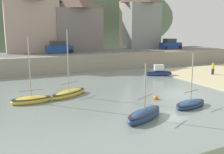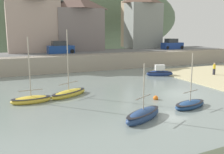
{
  "view_description": "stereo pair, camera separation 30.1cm",
  "coord_description": "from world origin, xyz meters",
  "px_view_note": "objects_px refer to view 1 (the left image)",
  "views": [
    {
      "loc": [
        -15.84,
        -20.5,
        6.42
      ],
      "look_at": [
        -5.58,
        2.98,
        1.55
      ],
      "focal_mm": 41.9,
      "sensor_mm": 36.0,
      "label": 1
    },
    {
      "loc": [
        -15.56,
        -20.62,
        6.42
      ],
      "look_at": [
        -5.58,
        2.98,
        1.55
      ],
      "focal_mm": 41.9,
      "sensor_mm": 36.0,
      "label": 2
    }
  ],
  "objects_px": {
    "waterfront_building_left": "(31,20)",
    "person_near_water": "(213,68)",
    "waterfront_building_right": "(142,20)",
    "parked_car_by_wall": "(170,45)",
    "church_with_spire": "(128,10)",
    "sailboat_far_left": "(144,115)",
    "rowboat_small_beached": "(31,100)",
    "waterfront_building_centre": "(76,22)",
    "parked_car_near_slipway": "(59,48)",
    "mooring_buoy": "(156,98)",
    "sailboat_tall_mast": "(190,104)",
    "sailboat_blue_trim": "(69,93)",
    "motorboat_with_cabin": "(159,73)"
  },
  "relations": [
    {
      "from": "sailboat_far_left",
      "to": "mooring_buoy",
      "type": "height_order",
      "value": "sailboat_far_left"
    },
    {
      "from": "waterfront_building_centre",
      "to": "sailboat_blue_trim",
      "type": "distance_m",
      "value": 24.24
    },
    {
      "from": "waterfront_building_left",
      "to": "person_near_water",
      "type": "relative_size",
      "value": 6.4
    },
    {
      "from": "sailboat_tall_mast",
      "to": "parked_car_near_slipway",
      "type": "distance_m",
      "value": 25.63
    },
    {
      "from": "waterfront_building_centre",
      "to": "person_near_water",
      "type": "xyz_separation_m",
      "value": [
        13.6,
        -19.01,
        -6.34
      ]
    },
    {
      "from": "sailboat_blue_trim",
      "to": "motorboat_with_cabin",
      "type": "bearing_deg",
      "value": -8.01
    },
    {
      "from": "waterfront_building_centre",
      "to": "sailboat_tall_mast",
      "type": "height_order",
      "value": "waterfront_building_centre"
    },
    {
      "from": "waterfront_building_right",
      "to": "sailboat_far_left",
      "type": "bearing_deg",
      "value": -119.42
    },
    {
      "from": "waterfront_building_right",
      "to": "parked_car_near_slipway",
      "type": "xyz_separation_m",
      "value": [
        -17.46,
        -4.5,
        -4.62
      ]
    },
    {
      "from": "sailboat_tall_mast",
      "to": "sailboat_blue_trim",
      "type": "xyz_separation_m",
      "value": [
        -8.26,
        7.37,
        0.03
      ]
    },
    {
      "from": "waterfront_building_left",
      "to": "waterfront_building_centre",
      "type": "distance_m",
      "value": 7.66
    },
    {
      "from": "waterfront_building_right",
      "to": "parked_car_by_wall",
      "type": "distance_m",
      "value": 7.46
    },
    {
      "from": "sailboat_far_left",
      "to": "sailboat_tall_mast",
      "type": "bearing_deg",
      "value": -17.22
    },
    {
      "from": "waterfront_building_left",
      "to": "person_near_water",
      "type": "height_order",
      "value": "waterfront_building_left"
    },
    {
      "from": "rowboat_small_beached",
      "to": "mooring_buoy",
      "type": "distance_m",
      "value": 11.02
    },
    {
      "from": "church_with_spire",
      "to": "mooring_buoy",
      "type": "distance_m",
      "value": 34.27
    },
    {
      "from": "sailboat_far_left",
      "to": "person_near_water",
      "type": "bearing_deg",
      "value": 4.3
    },
    {
      "from": "sailboat_far_left",
      "to": "waterfront_building_centre",
      "type": "bearing_deg",
      "value": 53.88
    },
    {
      "from": "sailboat_tall_mast",
      "to": "sailboat_far_left",
      "type": "bearing_deg",
      "value": 175.96
    },
    {
      "from": "sailboat_blue_trim",
      "to": "parked_car_near_slipway",
      "type": "bearing_deg",
      "value": 49.8
    },
    {
      "from": "waterfront_building_centre",
      "to": "church_with_spire",
      "type": "bearing_deg",
      "value": 18.02
    },
    {
      "from": "waterfront_building_centre",
      "to": "mooring_buoy",
      "type": "bearing_deg",
      "value": -90.55
    },
    {
      "from": "sailboat_far_left",
      "to": "person_near_water",
      "type": "xyz_separation_m",
      "value": [
        17.49,
        11.42,
        0.68
      ]
    },
    {
      "from": "rowboat_small_beached",
      "to": "person_near_water",
      "type": "xyz_separation_m",
      "value": [
        24.33,
        3.92,
        0.72
      ]
    },
    {
      "from": "sailboat_tall_mast",
      "to": "parked_car_near_slipway",
      "type": "relative_size",
      "value": 1.09
    },
    {
      "from": "sailboat_blue_trim",
      "to": "person_near_water",
      "type": "xyz_separation_m",
      "value": [
        20.8,
        3.03,
        0.72
      ]
    },
    {
      "from": "sailboat_far_left",
      "to": "mooring_buoy",
      "type": "xyz_separation_m",
      "value": [
        3.63,
        4.1,
        -0.17
      ]
    },
    {
      "from": "sailboat_blue_trim",
      "to": "mooring_buoy",
      "type": "relative_size",
      "value": 13.91
    },
    {
      "from": "rowboat_small_beached",
      "to": "waterfront_building_centre",
      "type": "bearing_deg",
      "value": 62.65
    },
    {
      "from": "sailboat_tall_mast",
      "to": "parked_car_by_wall",
      "type": "height_order",
      "value": "sailboat_tall_mast"
    },
    {
      "from": "waterfront_building_centre",
      "to": "parked_car_near_slipway",
      "type": "height_order",
      "value": "waterfront_building_centre"
    },
    {
      "from": "sailboat_blue_trim",
      "to": "parked_car_by_wall",
      "type": "xyz_separation_m",
      "value": [
        24.22,
        17.54,
        2.94
      ]
    },
    {
      "from": "church_with_spire",
      "to": "sailboat_tall_mast",
      "type": "distance_m",
      "value": 36.57
    },
    {
      "from": "waterfront_building_left",
      "to": "rowboat_small_beached",
      "type": "height_order",
      "value": "waterfront_building_left"
    },
    {
      "from": "waterfront_building_centre",
      "to": "church_with_spire",
      "type": "xyz_separation_m",
      "value": [
        12.3,
        4.0,
        2.66
      ]
    },
    {
      "from": "sailboat_tall_mast",
      "to": "motorboat_with_cabin",
      "type": "xyz_separation_m",
      "value": [
        5.63,
        13.11,
        0.17
      ]
    },
    {
      "from": "waterfront_building_left",
      "to": "mooring_buoy",
      "type": "height_order",
      "value": "waterfront_building_left"
    },
    {
      "from": "motorboat_with_cabin",
      "to": "person_near_water",
      "type": "bearing_deg",
      "value": -2.58
    },
    {
      "from": "church_with_spire",
      "to": "sailboat_tall_mast",
      "type": "relative_size",
      "value": 3.21
    },
    {
      "from": "waterfront_building_right",
      "to": "parked_car_by_wall",
      "type": "xyz_separation_m",
      "value": [
        3.75,
        -4.5,
        -4.62
      ]
    },
    {
      "from": "waterfront_building_right",
      "to": "sailboat_tall_mast",
      "type": "distance_m",
      "value": 32.73
    },
    {
      "from": "motorboat_with_cabin",
      "to": "parked_car_near_slipway",
      "type": "relative_size",
      "value": 0.89
    },
    {
      "from": "sailboat_far_left",
      "to": "parked_car_near_slipway",
      "type": "distance_m",
      "value": 26.09
    },
    {
      "from": "sailboat_blue_trim",
      "to": "sailboat_far_left",
      "type": "distance_m",
      "value": 9.02
    },
    {
      "from": "waterfront_building_left",
      "to": "sailboat_far_left",
      "type": "relative_size",
      "value": 2.47
    },
    {
      "from": "sailboat_tall_mast",
      "to": "rowboat_small_beached",
      "type": "bearing_deg",
      "value": 135.54
    },
    {
      "from": "church_with_spire",
      "to": "sailboat_far_left",
      "type": "relative_size",
      "value": 3.49
    },
    {
      "from": "waterfront_building_right",
      "to": "rowboat_small_beached",
      "type": "xyz_separation_m",
      "value": [
        -24.0,
        -22.93,
        -7.56
      ]
    },
    {
      "from": "rowboat_small_beached",
      "to": "sailboat_blue_trim",
      "type": "bearing_deg",
      "value": 11.84
    },
    {
      "from": "waterfront_building_left",
      "to": "sailboat_tall_mast",
      "type": "height_order",
      "value": "waterfront_building_left"
    }
  ]
}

